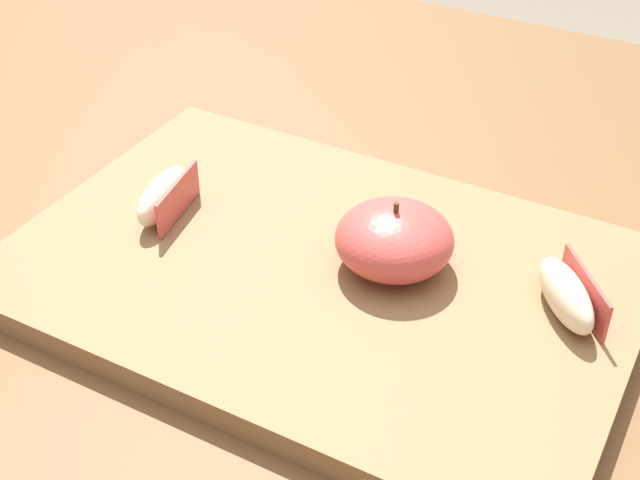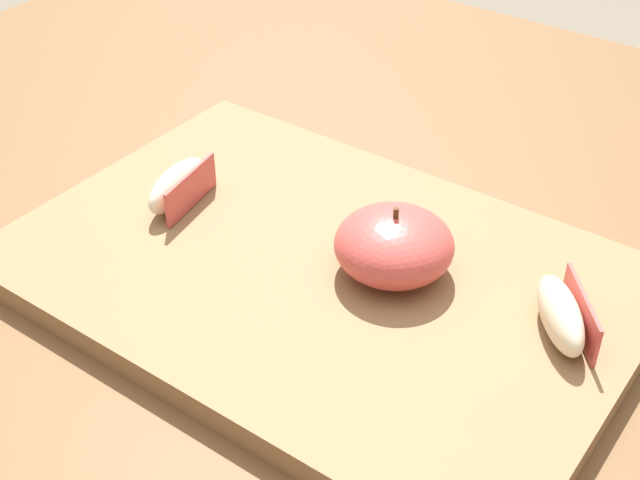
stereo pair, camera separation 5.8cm
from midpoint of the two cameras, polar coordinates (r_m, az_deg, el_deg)
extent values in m
cube|color=brown|center=(0.64, -1.76, -1.96)|extent=(1.14, 0.95, 0.03)
cube|color=brown|center=(1.38, -11.20, 1.82)|extent=(0.06, 0.06, 0.71)
cube|color=olive|center=(0.60, -2.78, -2.38)|extent=(0.42, 0.28, 0.02)
ellipsoid|color=#D14C47|center=(0.58, 2.00, -0.06)|extent=(0.08, 0.08, 0.04)
cylinder|color=#4C3319|center=(0.56, 2.05, 1.88)|extent=(0.00, 0.00, 0.01)
ellipsoid|color=beige|center=(0.56, 12.86, -3.63)|extent=(0.06, 0.07, 0.03)
cube|color=#D14C47|center=(0.56, 14.01, -3.46)|extent=(0.04, 0.05, 0.03)
ellipsoid|color=beige|center=(0.65, -12.73, 2.74)|extent=(0.03, 0.07, 0.03)
cube|color=#D14C47|center=(0.64, -11.78, 2.56)|extent=(0.01, 0.06, 0.03)
camera|label=1|loc=(0.03, -92.86, -2.13)|focal=49.21mm
camera|label=2|loc=(0.03, 87.14, 2.13)|focal=49.21mm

